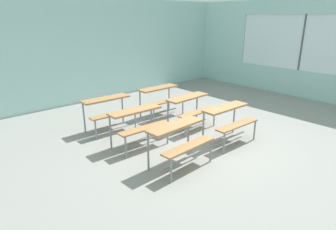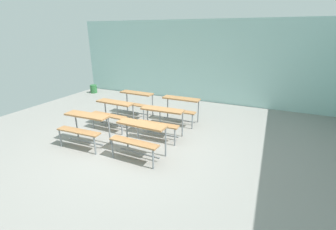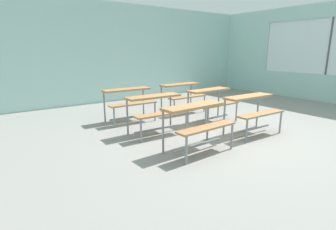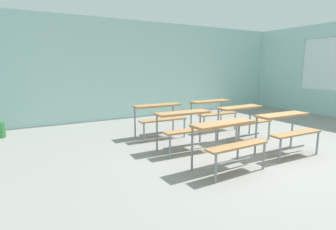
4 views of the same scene
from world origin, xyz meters
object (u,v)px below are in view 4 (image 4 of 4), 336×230
Objects in this scene: desk_bench_r0c0 at (228,135)px; desk_bench_r0c1 at (287,124)px; desk_bench_r2c1 at (213,108)px; desk_bench_r2c0 at (159,113)px; desk_bench_r1c0 at (186,122)px; desk_bench_r1c1 at (243,115)px.

desk_bench_r0c0 is 1.46m from desk_bench_r0c1.
desk_bench_r2c1 is (0.05, 2.20, 0.00)m from desk_bench_r0c1.
desk_bench_r0c1 and desk_bench_r2c0 have the same top height.
desk_bench_r0c0 is 1.00× the size of desk_bench_r2c0.
desk_bench_r1c0 is at bearing -88.28° from desk_bench_r2c0.
desk_bench_r0c0 and desk_bench_r2c1 have the same top height.
desk_bench_r2c0 is at bearing 125.58° from desk_bench_r0c1.
desk_bench_r2c1 is at bearing 1.28° from desk_bench_r2c0.
desk_bench_r2c1 is (1.55, 1.12, 0.00)m from desk_bench_r1c0.
desk_bench_r1c0 and desk_bench_r2c1 have the same top height.
desk_bench_r0c0 is at bearing -176.37° from desk_bench_r0c1.
desk_bench_r1c1 is at bearing 35.62° from desk_bench_r0c0.
desk_bench_r2c0 is 1.02× the size of desk_bench_r2c1.
desk_bench_r0c0 is 2.71m from desk_bench_r2c1.
desk_bench_r1c0 is at bearing -144.31° from desk_bench_r2c1.
desk_bench_r1c0 is at bearing 177.26° from desk_bench_r1c1.
desk_bench_r0c0 is 1.00× the size of desk_bench_r1c0.
desk_bench_r0c1 is 1.00× the size of desk_bench_r2c0.
desk_bench_r2c1 is at bearing 84.70° from desk_bench_r1c1.
desk_bench_r2c0 is at bearing 140.02° from desk_bench_r1c1.
desk_bench_r2c0 is (-0.03, 2.27, 0.00)m from desk_bench_r0c0.
desk_bench_r0c0 is at bearing -123.95° from desk_bench_r2c1.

